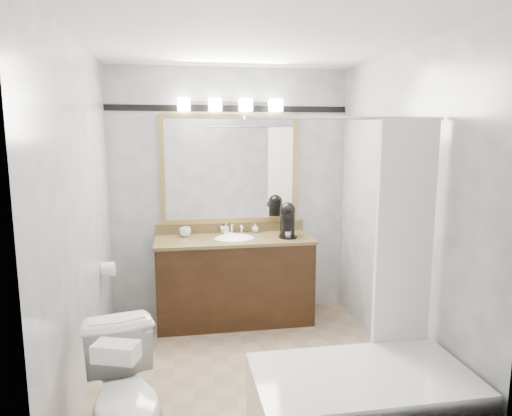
{
  "coord_description": "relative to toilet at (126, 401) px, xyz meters",
  "views": [
    {
      "loc": [
        -0.52,
        -3.29,
        1.85
      ],
      "look_at": [
        0.1,
        0.35,
        1.25
      ],
      "focal_mm": 32.0,
      "sensor_mm": 36.0,
      "label": 1
    }
  ],
  "objects": [
    {
      "name": "cup_right",
      "position": [
        0.38,
        2.08,
        0.51
      ],
      "size": [
        0.11,
        0.11,
        0.08
      ],
      "primitive_type": "imported",
      "rotation": [
        0.0,
        0.0,
        -0.35
      ],
      "color": "white",
      "rests_on": "vanity"
    },
    {
      "name": "cup_left",
      "position": [
        0.37,
        2.02,
        0.52
      ],
      "size": [
        0.12,
        0.12,
        0.09
      ],
      "primitive_type": "imported",
      "rotation": [
        0.0,
        0.0,
        -0.1
      ],
      "color": "white",
      "rests_on": "vanity"
    },
    {
      "name": "tissue_box",
      "position": [
        0.0,
        -0.26,
        0.42
      ],
      "size": [
        0.24,
        0.18,
        0.09
      ],
      "primitive_type": "cube",
      "rotation": [
        0.0,
        0.0,
        -0.34
      ],
      "color": "white",
      "rests_on": "toilet"
    },
    {
      "name": "vanity_light_bar",
      "position": [
        0.84,
        2.09,
        1.76
      ],
      "size": [
        1.02,
        0.14,
        0.12
      ],
      "color": "silver",
      "rests_on": "room"
    },
    {
      "name": "soap_bottle_a",
      "position": [
        0.78,
        2.04,
        0.53
      ],
      "size": [
        0.06,
        0.06,
        0.12
      ],
      "primitive_type": "imported",
      "rotation": [
        0.0,
        0.0,
        -0.04
      ],
      "color": "white",
      "rests_on": "vanity"
    },
    {
      "name": "mirror",
      "position": [
        0.84,
        2.15,
        1.12
      ],
      "size": [
        1.4,
        0.04,
        1.1
      ],
      "color": "tan",
      "rests_on": "room"
    },
    {
      "name": "accent_stripe",
      "position": [
        0.84,
        2.16,
        1.72
      ],
      "size": [
        2.4,
        0.01,
        0.06
      ],
      "primitive_type": "cube",
      "color": "black",
      "rests_on": "room"
    },
    {
      "name": "tp_roll",
      "position": [
        -0.3,
        1.53,
        0.32
      ],
      "size": [
        0.11,
        0.12,
        0.12
      ],
      "primitive_type": "cylinder",
      "rotation": [
        0.0,
        1.57,
        0.0
      ],
      "color": "white",
      "rests_on": "room"
    },
    {
      "name": "soap_bar",
      "position": [
        0.8,
        2.0,
        0.49
      ],
      "size": [
        0.09,
        0.06,
        0.03
      ],
      "primitive_type": "cube",
      "rotation": [
        0.0,
        0.0,
        -0.11
      ],
      "color": "beige",
      "rests_on": "vanity"
    },
    {
      "name": "room",
      "position": [
        0.84,
        0.86,
        0.87
      ],
      "size": [
        2.42,
        2.62,
        2.52
      ],
      "color": "gray",
      "rests_on": "ground"
    },
    {
      "name": "soap_bottle_b",
      "position": [
        1.09,
        2.1,
        0.52
      ],
      "size": [
        0.09,
        0.09,
        0.09
      ],
      "primitive_type": "imported",
      "rotation": [
        0.0,
        0.0,
        0.41
      ],
      "color": "white",
      "rests_on": "vanity"
    },
    {
      "name": "bathtub",
      "position": [
        1.4,
        -0.04,
        -0.1
      ],
      "size": [
        1.3,
        0.75,
        1.96
      ],
      "color": "white",
      "rests_on": "ground"
    },
    {
      "name": "vanity",
      "position": [
        0.84,
        1.88,
        0.07
      ],
      "size": [
        1.53,
        0.58,
        0.97
      ],
      "color": "black",
      "rests_on": "ground"
    },
    {
      "name": "toilet",
      "position": [
        0.0,
        0.0,
        0.0
      ],
      "size": [
        0.58,
        0.82,
        0.75
      ],
      "primitive_type": "imported",
      "rotation": [
        0.0,
        0.0,
        0.23
      ],
      "color": "white",
      "rests_on": "ground"
    },
    {
      "name": "coffee_maker",
      "position": [
        1.37,
        1.85,
        0.65
      ],
      "size": [
        0.18,
        0.22,
        0.34
      ],
      "rotation": [
        0.0,
        0.0,
        -0.16
      ],
      "color": "black",
      "rests_on": "vanity"
    }
  ]
}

